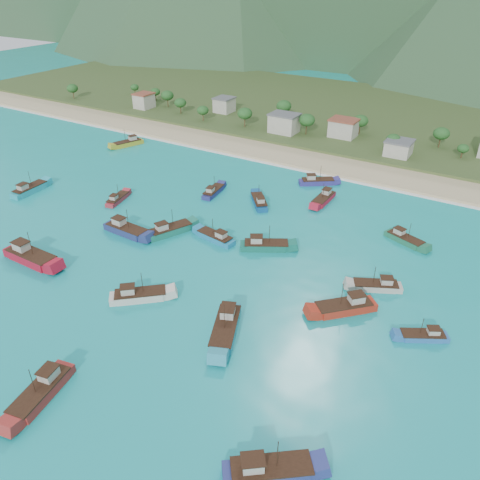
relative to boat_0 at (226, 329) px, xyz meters
The scene contains 26 objects.
ground 14.85m from the boat_0, 154.07° to the left, with size 600.00×600.00×0.00m, color #0D908E.
beach 86.51m from the boat_0, 98.86° to the left, with size 400.00×18.00×1.20m, color beige.
land 147.08m from the boat_0, 95.20° to the left, with size 400.00×110.00×2.40m, color #385123.
surf_line 77.14m from the boat_0, 99.95° to the left, with size 400.00×2.50×0.08m, color white.
village 108.21m from the boat_0, 89.56° to the left, with size 218.08×27.12×6.92m.
vegetation 110.93m from the boat_0, 96.83° to the left, with size 278.42×25.47×8.02m.
boat_0 is the anchor object (origin of this frame).
boat_2 38.06m from the boat_0, 143.20° to the left, with size 7.63×11.65×6.66m.
boat_3 43.04m from the boat_0, 156.23° to the left, with size 12.17×3.98×7.12m.
boat_4 58.54m from the boat_0, 95.57° to the left, with size 3.22×10.41×6.12m.
boat_6 29.33m from the boat_0, 104.83° to the left, with size 11.24×8.33×6.54m.
boat_7 61.44m from the boat_0, 151.41° to the left, with size 4.47×9.06×5.14m.
boat_8 51.71m from the boat_0, 112.61° to the left, with size 8.59×9.49×5.85m.
boat_9 32.26m from the boat_0, 126.92° to the left, with size 10.27×4.43×5.87m.
boat_10 30.54m from the boat_0, 121.52° to the right, with size 5.61×12.06×6.86m.
boat_11 27.27m from the boat_0, 45.64° to the right, with size 11.29×9.72×6.84m.
boat_16 105.68m from the boat_0, 141.97° to the left, with size 6.78×11.24×6.38m.
boat_18 32.36m from the boat_0, 54.67° to the left, with size 9.91×6.81×5.70m.
boat_19 58.01m from the boat_0, 126.11° to the left, with size 4.02×9.70×5.56m.
boat_20 22.81m from the boat_0, 46.42° to the left, with size 10.66×10.64×6.87m.
boat_21 48.69m from the boat_0, behind, with size 13.68×4.08×8.07m.
boat_22 51.47m from the boat_0, 68.52° to the left, with size 10.02×6.16×5.70m.
boat_23 34.21m from the boat_0, 28.71° to the left, with size 8.36×6.17×4.86m.
boat_24 19.46m from the boat_0, behind, with size 10.35×9.59×6.45m.
boat_26 82.15m from the boat_0, 165.29° to the left, with size 4.03×11.23×6.51m.
boat_27 69.38m from the boat_0, 99.85° to the left, with size 10.20×8.43×6.10m.
Camera 1 is at (47.80, -58.63, 55.86)m, focal length 35.00 mm.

